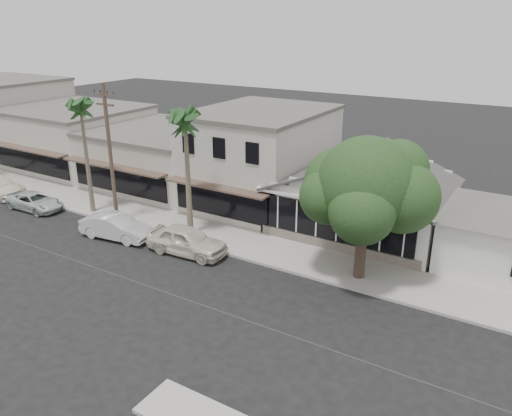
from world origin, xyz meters
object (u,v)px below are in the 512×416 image
Objects in this scene: utility_pole at (110,152)px; car_0 at (187,240)px; car_2 at (35,202)px; shade_tree at (366,187)px; car_1 at (116,227)px.

utility_pole is 1.89× the size of car_0.
car_2 is at bearing -169.69° from utility_pole.
shade_tree is at bearing 4.37° from utility_pole.
car_1 reaches higher than car_2.
shade_tree is (9.35, 2.45, 4.09)m from car_0.
car_0 is at bearing -91.43° from car_1.
utility_pole is 1.21× the size of shade_tree.
utility_pole is 16.21m from shade_tree.
car_1 is at bearing -95.56° from car_2.
utility_pole is at bearing -81.44° from car_2.
car_2 is at bearing 78.37° from car_1.
shade_tree is at bearing -85.63° from car_2.
utility_pole is at bearing -175.63° from shade_tree.
shade_tree is at bearing -79.26° from car_0.
car_0 is (6.81, -1.22, -3.98)m from utility_pole.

